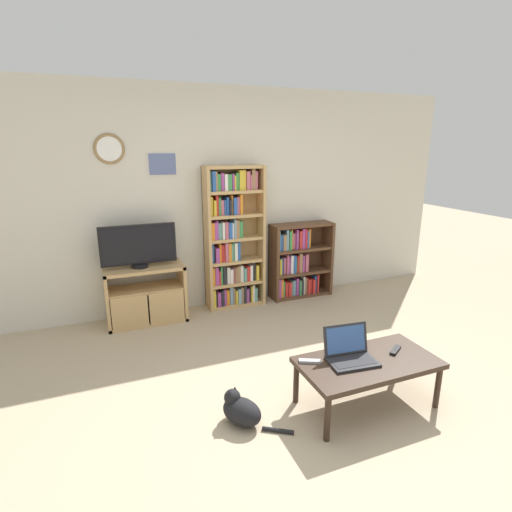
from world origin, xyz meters
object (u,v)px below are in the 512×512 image
tv_stand (146,295)px  bookshelf_short (296,262)px  remote_near_laptop (310,361)px  remote_far_from_laptop (395,350)px  laptop (349,352)px  television (138,246)px  coffee_table (368,365)px  bookshelf_tall (232,240)px  cat (240,410)px

tv_stand → bookshelf_short: bookshelf_short is taller
tv_stand → remote_near_laptop: bearing=-65.1°
bookshelf_short → remote_far_from_laptop: 2.26m
bookshelf_short → laptop: (-0.70, -2.21, -0.02)m
television → coffee_table: 2.66m
bookshelf_tall → bookshelf_short: bearing=-0.6°
tv_stand → television: (-0.04, 0.01, 0.57)m
remote_near_laptop → remote_far_from_laptop: 0.71m
bookshelf_short → remote_near_laptop: size_ratio=6.00×
television → remote_near_laptop: 2.32m
bookshelf_short → television: bearing=-177.4°
tv_stand → bookshelf_tall: 1.18m
bookshelf_short → remote_near_laptop: 2.36m
coffee_table → remote_far_from_laptop: 0.29m
coffee_table → bookshelf_short: bearing=75.9°
remote_far_from_laptop → cat: size_ratio=0.34×
tv_stand → laptop: bearing=-59.6°
coffee_table → remote_near_laptop: bearing=161.9°
tv_stand → bookshelf_short: bearing=3.0°
cat → remote_far_from_laptop: bearing=-40.4°
remote_far_from_laptop → television: bearing=5.3°
television → remote_near_laptop: television is taller
remote_near_laptop → bookshelf_tall: bearing=23.5°
tv_stand → coffee_table: 2.57m
coffee_table → laptop: bearing=153.6°
tv_stand → bookshelf_tall: bookshelf_tall is taller
bookshelf_tall → cat: bearing=-107.2°
bookshelf_tall → cat: bookshelf_tall is taller
laptop → television: bearing=127.0°
coffee_table → remote_far_from_laptop: remote_far_from_laptop is taller
laptop → cat: laptop is taller
coffee_table → cat: size_ratio=2.23×
bookshelf_tall → bookshelf_short: bookshelf_tall is taller
television → remote_near_laptop: (0.98, -2.05, -0.50)m
remote_near_laptop → remote_far_from_laptop: size_ratio=1.03×
coffee_table → cat: coffee_table is taller
television → bookshelf_short: size_ratio=0.82×
coffee_table → laptop: (-0.13, 0.06, 0.10)m
bookshelf_tall → remote_far_from_laptop: size_ratio=10.85×
television → remote_near_laptop: size_ratio=4.93×
laptop → bookshelf_tall: bearing=100.6°
coffee_table → remote_far_from_laptop: size_ratio=6.66×
tv_stand → bookshelf_tall: (1.06, 0.11, 0.51)m
tv_stand → coffee_table: tv_stand is taller
bookshelf_tall → laptop: bearing=-85.4°
remote_near_laptop → cat: remote_near_laptop is taller
cat → television: bearing=67.6°
bookshelf_tall → bookshelf_short: (0.88, -0.01, -0.37)m
bookshelf_tall → laptop: 2.26m
bookshelf_short → laptop: bearing=-107.5°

